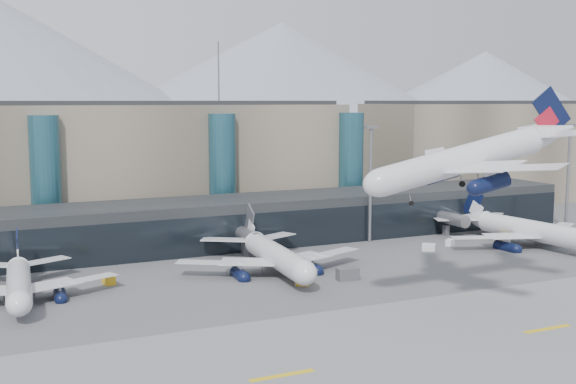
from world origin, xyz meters
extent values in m
plane|color=#515154|center=(0.00, 0.00, 0.00)|extent=(900.00, 900.00, 0.00)
cube|color=slate|center=(0.00, -15.00, 0.02)|extent=(400.00, 40.00, 0.04)
cube|color=gold|center=(-20.00, -15.00, 0.05)|extent=(8.00, 1.00, 0.02)
cube|color=gold|center=(20.00, -15.00, 0.05)|extent=(8.00, 1.00, 0.02)
cube|color=black|center=(0.00, 58.00, 5.00)|extent=(170.00, 18.00, 10.00)
cube|color=black|center=(0.00, 49.10, 4.00)|extent=(170.00, 0.40, 8.00)
cylinder|color=slate|center=(0.00, 47.00, 4.20)|extent=(2.80, 14.00, 2.80)
cube|color=slate|center=(0.00, 47.00, 1.20)|extent=(1.20, 1.20, 2.40)
cylinder|color=slate|center=(50.00, 47.00, 4.20)|extent=(2.80, 14.00, 2.80)
cube|color=slate|center=(50.00, 47.00, 1.20)|extent=(1.20, 1.20, 2.40)
cube|color=gray|center=(-25.00, 90.00, 15.00)|extent=(130.00, 30.00, 30.00)
cube|color=black|center=(-25.00, 90.00, 30.50)|extent=(123.50, 28.00, 1.00)
cube|color=gray|center=(95.00, 90.00, 15.00)|extent=(70.00, 30.00, 30.00)
cube|color=black|center=(95.00, 90.00, 30.50)|extent=(66.50, 28.00, 1.00)
cylinder|color=#245666|center=(-35.00, 74.00, 14.00)|extent=(6.40, 6.40, 28.00)
cylinder|color=#245666|center=(5.00, 74.00, 14.00)|extent=(6.40, 6.40, 28.00)
cylinder|color=#245666|center=(40.00, 74.00, 14.00)|extent=(6.40, 6.40, 28.00)
cylinder|color=slate|center=(10.00, 90.00, 38.00)|extent=(0.40, 0.40, 16.00)
cone|color=gray|center=(160.00, 380.00, 42.50)|extent=(340.00, 340.00, 85.00)
cone|color=gray|center=(340.00, 380.00, 35.00)|extent=(300.00, 300.00, 70.00)
cylinder|color=slate|center=(30.00, 48.00, 12.50)|extent=(0.70, 0.70, 25.00)
cube|color=slate|center=(30.00, 48.00, 25.30)|extent=(3.00, 1.20, 0.60)
cylinder|color=slate|center=(80.00, 40.00, 12.50)|extent=(0.70, 0.70, 25.00)
cube|color=slate|center=(80.00, 40.00, 25.30)|extent=(3.00, 1.20, 0.60)
cylinder|color=silver|center=(16.11, -2.59, 24.21)|extent=(25.39, 7.72, 4.15)
ellipsoid|color=silver|center=(3.72, -0.78, 24.21)|extent=(6.35, 4.95, 4.15)
cone|color=silver|center=(32.05, -4.91, 24.42)|extent=(7.68, 5.14, 4.15)
cube|color=silver|center=(16.59, -11.70, 23.52)|extent=(10.97, 18.89, 0.21)
cylinder|color=black|center=(15.49, -9.37, 21.41)|extent=(5.29, 2.98, 2.28)
cube|color=silver|center=(19.18, 6.01, 23.52)|extent=(14.91, 18.30, 0.21)
cylinder|color=black|center=(17.45, 4.09, 21.41)|extent=(5.29, 2.98, 2.28)
cube|color=silver|center=(32.77, 0.05, 24.62)|extent=(8.39, 9.62, 0.17)
cube|color=black|center=(32.41, -4.96, 27.74)|extent=(6.17, 1.14, 7.31)
cube|color=#AD1527|center=(31.34, -4.81, 26.49)|extent=(4.15, 0.89, 4.00)
cylinder|color=slate|center=(7.44, -1.32, 21.51)|extent=(0.17, 0.17, 3.32)
cylinder|color=black|center=(7.44, -1.32, 20.06)|extent=(0.77, 0.37, 0.74)
cylinder|color=black|center=(16.82, -5.21, 20.06)|extent=(0.99, 0.50, 0.95)
cylinder|color=black|center=(17.54, -0.27, 20.06)|extent=(0.99, 0.50, 0.95)
cylinder|color=silver|center=(-44.40, 31.00, 4.10)|extent=(5.36, 22.43, 3.68)
ellipsoid|color=silver|center=(-45.24, 19.93, 4.10)|extent=(4.06, 5.42, 3.68)
cone|color=silver|center=(-43.31, 45.24, 4.28)|extent=(4.15, 6.61, 3.68)
cube|color=silver|center=(-36.37, 31.98, 3.49)|extent=(16.75, 10.64, 0.18)
cylinder|color=black|center=(-38.36, 30.86, 1.62)|extent=(2.36, 4.58, 2.02)
cube|color=silver|center=(-38.88, 44.90, 4.47)|extent=(8.83, 6.21, 0.15)
cube|color=black|center=(-43.29, 45.55, 7.23)|extent=(0.64, 5.50, 6.48)
cube|color=silver|center=(-43.36, 44.60, 6.12)|extent=(0.54, 3.69, 3.54)
cylinder|color=slate|center=(-44.99, 23.25, 1.71)|extent=(0.15, 0.15, 2.94)
cylinder|color=black|center=(-44.99, 23.25, 0.42)|extent=(0.28, 0.67, 0.65)
cylinder|color=black|center=(-42.12, 31.78, 0.42)|extent=(0.39, 0.86, 0.84)
cylinder|color=black|center=(-46.53, 32.12, 0.42)|extent=(0.39, 0.86, 0.84)
cylinder|color=silver|center=(-0.81, 31.00, 4.69)|extent=(6.23, 25.67, 4.21)
ellipsoid|color=silver|center=(-1.83, 18.33, 4.69)|extent=(4.67, 6.21, 4.21)
cone|color=silver|center=(0.49, 47.29, 4.90)|extent=(4.78, 7.58, 4.21)
cube|color=silver|center=(8.38, 32.09, 4.00)|extent=(19.17, 12.12, 0.21)
cylinder|color=black|center=(6.09, 30.81, 1.85)|extent=(2.71, 5.25, 2.32)
cube|color=silver|center=(5.56, 46.88, 5.11)|extent=(10.11, 7.09, 0.17)
cube|color=silver|center=(-9.72, 33.53, 4.00)|extent=(18.84, 14.33, 0.21)
cylinder|color=black|center=(-7.66, 31.91, 1.85)|extent=(2.71, 5.25, 2.32)
cube|color=silver|center=(-4.58, 47.69, 5.11)|extent=(9.91, 8.14, 0.17)
cube|color=slate|center=(0.52, 47.65, 8.27)|extent=(0.75, 6.29, 7.41)
cube|color=silver|center=(0.43, 46.56, 7.01)|extent=(0.63, 4.22, 4.05)
cylinder|color=slate|center=(-1.52, 22.13, 1.95)|extent=(0.17, 0.17, 3.37)
cylinder|color=black|center=(-1.52, 22.13, 0.48)|extent=(0.33, 0.77, 0.75)
cylinder|color=black|center=(1.79, 31.88, 0.48)|extent=(0.45, 0.99, 0.96)
cylinder|color=black|center=(-3.24, 32.29, 0.48)|extent=(0.45, 0.99, 0.96)
cylinder|color=silver|center=(58.29, 31.00, 4.91)|extent=(7.06, 26.90, 4.41)
ellipsoid|color=silver|center=(59.63, 17.77, 4.91)|extent=(5.00, 6.58, 4.41)
cone|color=silver|center=(56.57, 48.01, 5.13)|extent=(5.15, 8.00, 4.41)
cube|color=silver|center=(67.55, 33.84, 4.18)|extent=(19.62, 15.26, 0.22)
cylinder|color=black|center=(65.43, 32.10, 1.93)|extent=(2.95, 5.53, 2.42)
cube|color=silver|center=(61.87, 48.54, 5.35)|extent=(10.32, 8.65, 0.18)
cube|color=silver|center=(48.65, 31.93, 4.18)|extent=(20.06, 12.35, 0.22)
cylinder|color=black|center=(51.07, 30.65, 1.93)|extent=(2.95, 5.53, 2.42)
cube|color=silver|center=(51.28, 47.47, 5.35)|extent=(10.58, 7.25, 0.18)
cube|color=black|center=(56.54, 48.38, 8.65)|extent=(0.92, 6.57, 7.76)
cube|color=silver|center=(56.65, 47.25, 7.33)|extent=(0.75, 4.41, 4.24)
cylinder|color=slate|center=(59.23, 21.74, 2.04)|extent=(0.18, 0.18, 3.52)
cylinder|color=black|center=(59.23, 21.74, 0.50)|extent=(0.36, 0.81, 0.78)
cylinder|color=black|center=(60.81, 32.40, 0.50)|extent=(0.49, 1.04, 1.01)
cylinder|color=black|center=(55.55, 31.87, 0.50)|extent=(0.49, 1.04, 1.01)
cube|color=gold|center=(-29.76, 34.86, 0.75)|extent=(1.99, 2.83, 1.51)
cube|color=#4A4A4F|center=(8.68, 20.35, 1.05)|extent=(3.99, 2.41, 2.11)
cube|color=silver|center=(43.46, 36.97, 0.70)|extent=(2.76, 2.44, 1.40)
cube|color=gold|center=(55.57, 34.15, 0.83)|extent=(3.25, 2.36, 1.66)
cube|color=silver|center=(36.03, 34.38, 0.77)|extent=(2.98, 2.93, 1.54)
cube|color=gold|center=(0.65, 21.36, 1.11)|extent=(4.07, 4.49, 2.22)
camera|label=1|loc=(-52.58, -86.68, 31.19)|focal=45.00mm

